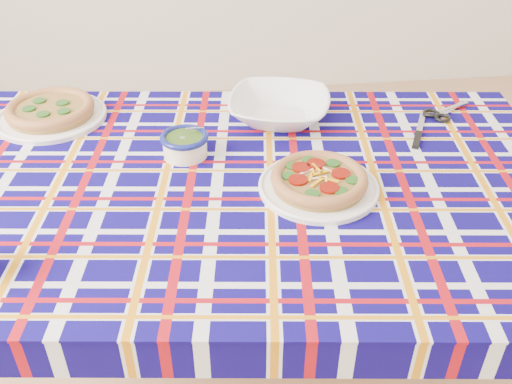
{
  "coord_description": "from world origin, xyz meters",
  "views": [
    {
      "loc": [
        -0.18,
        -0.96,
        1.36
      ],
      "look_at": [
        -0.07,
        -0.0,
        0.69
      ],
      "focal_mm": 40.0,
      "sensor_mm": 36.0,
      "label": 1
    }
  ],
  "objects": [
    {
      "name": "pesto_bowl",
      "position": [
        -0.21,
        0.19,
        0.7
      ],
      "size": [
        0.12,
        0.12,
        0.07
      ],
      "primitive_type": null,
      "rotation": [
        0.0,
        0.0,
        0.03
      ],
      "color": "#223E10",
      "rests_on": "tablecloth"
    },
    {
      "name": "kitchen_scissors",
      "position": [
        0.5,
        0.34,
        0.68
      ],
      "size": [
        0.19,
        0.16,
        0.01
      ],
      "primitive_type": null,
      "rotation": [
        0.0,
        0.0,
        0.56
      ],
      "color": "silver",
      "rests_on": "tablecloth"
    },
    {
      "name": "dining_table",
      "position": [
        -0.09,
        0.08,
        0.6
      ],
      "size": [
        1.51,
        1.05,
        0.66
      ],
      "rotation": [
        0.0,
        0.0,
        -0.12
      ],
      "color": "brown",
      "rests_on": "floor"
    },
    {
      "name": "main_focaccia_plate",
      "position": [
        0.07,
        0.02,
        0.7
      ],
      "size": [
        0.27,
        0.27,
        0.05
      ],
      "primitive_type": null,
      "rotation": [
        0.0,
        0.0,
        -0.04
      ],
      "color": "olive",
      "rests_on": "tablecloth"
    },
    {
      "name": "table_knife",
      "position": [
        0.39,
        0.27,
        0.67
      ],
      "size": [
        0.11,
        0.19,
        0.01
      ],
      "primitive_type": null,
      "rotation": [
        0.0,
        0.0,
        1.12
      ],
      "color": "silver",
      "rests_on": "tablecloth"
    },
    {
      "name": "tablecloth",
      "position": [
        -0.09,
        0.08,
        0.62
      ],
      "size": [
        1.55,
        1.08,
        0.09
      ],
      "primitive_type": null,
      "rotation": [
        0.0,
        0.0,
        -0.12
      ],
      "color": "#0B0456",
      "rests_on": "dining_table"
    },
    {
      "name": "serving_bowl",
      "position": [
        0.03,
        0.35,
        0.7
      ],
      "size": [
        0.32,
        0.32,
        0.06
      ],
      "primitive_type": "imported",
      "rotation": [
        0.0,
        0.0,
        -0.26
      ],
      "color": "white",
      "rests_on": "tablecloth"
    },
    {
      "name": "second_focaccia_plate",
      "position": [
        -0.56,
        0.42,
        0.7
      ],
      "size": [
        0.33,
        0.33,
        0.05
      ],
      "primitive_type": null,
      "rotation": [
        0.0,
        0.0,
        -0.16
      ],
      "color": "olive",
      "rests_on": "tablecloth"
    }
  ]
}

